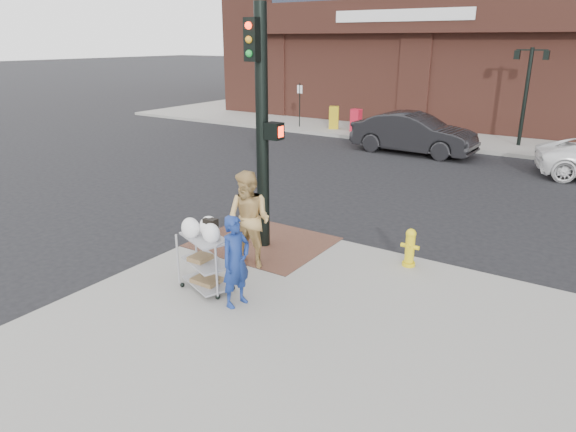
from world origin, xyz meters
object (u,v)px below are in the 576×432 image
Objects in this scene: traffic_signal_pole at (262,124)px; pedestrian_tan at (249,220)px; fire_hydrant at (410,247)px; lamp_post at (527,86)px; sedan_dark at (414,133)px; utility_cart at (206,257)px; woman_blue at (236,261)px.

traffic_signal_pole is 2.03m from pedestrian_tan.
fire_hydrant is at bearing 13.40° from traffic_signal_pole.
lamp_post is at bearing 92.28° from fire_hydrant.
traffic_signal_pole reaches higher than sedan_dark.
pedestrian_tan is 1.42× the size of utility_cart.
pedestrian_tan is at bearing -146.61° from fire_hydrant.
woman_blue is 3.68m from fire_hydrant.
utility_cart is at bearing -95.65° from pedestrian_tan.
lamp_post is at bearing -44.30° from sedan_dark.
sedan_dark is at bearing 110.07° from fire_hydrant.
traffic_signal_pole is 12.02m from sedan_dark.
traffic_signal_pole is 2.58× the size of pedestrian_tan.
utility_cart is (-0.04, -1.23, -0.35)m from pedestrian_tan.
traffic_signal_pole is 3.88m from fire_hydrant.
woman_blue is (1.17, -2.41, -1.88)m from traffic_signal_pole.
utility_cart is at bearing 88.25° from woman_blue.
lamp_post is 17.76m from woman_blue.
lamp_post is at bearing 78.79° from pedestrian_tan.
woman_blue reaches higher than sedan_dark.
lamp_post is 0.80× the size of traffic_signal_pole.
traffic_signal_pole reaches higher than utility_cart.
pedestrian_tan reaches higher than utility_cart.
lamp_post is 5.19m from sedan_dark.
lamp_post is 2.50× the size of woman_blue.
sedan_dark is (-0.99, 11.81, -2.01)m from traffic_signal_pole.
woman_blue is at bearing -120.99° from fire_hydrant.
sedan_dark reaches higher than utility_cart.
sedan_dark is (-3.47, -3.42, -1.80)m from lamp_post.
fire_hydrant is (3.05, 0.73, -2.28)m from traffic_signal_pole.
woman_blue is at bearing -64.41° from pedestrian_tan.
lamp_post is 2.06× the size of pedestrian_tan.
traffic_signal_pole is 1.00× the size of sedan_dark.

